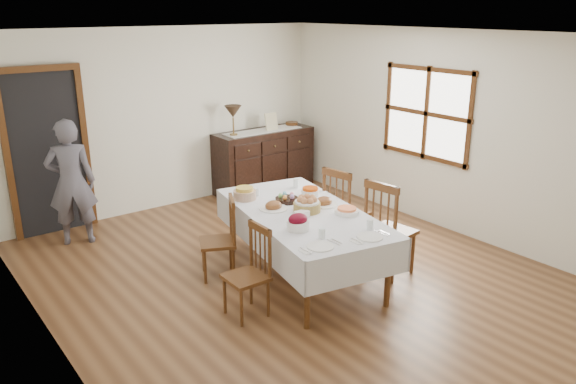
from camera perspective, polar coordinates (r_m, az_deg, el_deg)
ground at (r=6.35m, az=0.56°, el=-8.40°), size 6.00×6.00×0.00m
room_shell at (r=6.04m, az=-2.97°, el=6.73°), size 5.02×6.02×2.65m
dining_table at (r=6.04m, az=1.47°, el=-2.78°), size 1.55×2.43×0.77m
chair_left_near at (r=5.42m, az=-3.89°, el=-8.00°), size 0.38×0.38×0.90m
chair_left_far at (r=6.18m, az=-6.75°, el=-4.60°), size 0.51×0.51×0.91m
chair_right_near at (r=6.23m, az=10.09°, el=-3.59°), size 0.51×0.51×1.10m
chair_right_far at (r=6.75m, az=5.64°, el=-1.83°), size 0.50×0.50×1.06m
sideboard at (r=9.07m, az=-2.46°, el=3.23°), size 1.64×0.59×0.99m
person at (r=7.39m, az=-21.21°, el=1.32°), size 0.61×0.50×1.70m
bread_basket at (r=5.97m, az=1.94°, el=-1.29°), size 0.29×0.29×0.17m
egg_basket at (r=6.28m, az=-0.12°, el=-0.72°), size 0.26×0.26×0.10m
ham_platter_a at (r=6.06m, az=-1.49°, el=-1.48°), size 0.31×0.31×0.11m
ham_platter_b at (r=6.20m, az=3.66°, el=-1.05°), size 0.31×0.31×0.11m
beet_bowl at (r=5.49m, az=1.01°, el=-3.11°), size 0.22×0.22×0.16m
carrot_bowl at (r=6.49m, az=2.27°, el=0.04°), size 0.21×0.21×0.10m
pineapple_bowl at (r=6.38m, az=-4.42°, el=-0.17°), size 0.26×0.26×0.14m
casserole_dish at (r=5.95m, az=5.99°, el=-1.92°), size 0.26×0.26×0.07m
butter_dish at (r=5.82m, az=1.43°, el=-2.28°), size 0.15×0.12×0.07m
setting_left at (r=5.19m, az=3.30°, el=-5.09°), size 0.44×0.31×0.10m
setting_right at (r=5.44m, az=8.27°, el=-4.11°), size 0.44×0.31×0.10m
glass_far_a at (r=6.48m, az=-3.21°, el=0.01°), size 0.07×0.07×0.10m
glass_far_b at (r=6.76m, az=0.83°, el=0.91°), size 0.07×0.07×0.11m
runner at (r=8.91m, az=-2.57°, el=6.24°), size 1.30×0.35×0.01m
table_lamp at (r=8.55m, az=-5.61°, el=8.05°), size 0.26×0.26×0.46m
picture_frame at (r=8.93m, az=-1.71°, el=7.16°), size 0.22×0.08×0.28m
deco_bowl at (r=9.32m, az=0.38°, el=6.96°), size 0.20×0.20×0.06m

